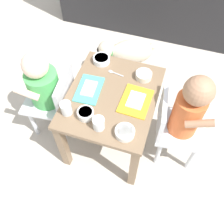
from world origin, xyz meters
name	(u,v)px	position (x,y,z in m)	size (l,w,h in m)	color
ground_plane	(112,136)	(0.00, 0.00, 0.00)	(7.00, 7.00, 0.00)	beige
dining_table	(112,105)	(0.00, 0.00, 0.37)	(0.49, 0.60, 0.46)	#7A6047
seated_child_left	(45,86)	(-0.41, -0.02, 0.42)	(0.31, 0.31, 0.66)	silver
seated_child_right	(186,112)	(0.41, 0.02, 0.44)	(0.31, 0.31, 0.70)	silver
dog	(128,52)	(-0.07, 0.62, 0.22)	(0.43, 0.30, 0.33)	beige
food_tray_left	(89,88)	(-0.13, 0.00, 0.46)	(0.14, 0.21, 0.02)	#4CC6BC
food_tray_right	(136,100)	(0.13, 0.00, 0.46)	(0.16, 0.21, 0.02)	gold
water_cup_left	(99,124)	(0.00, -0.21, 0.48)	(0.06, 0.06, 0.07)	white
water_cup_right	(66,109)	(-0.19, -0.18, 0.49)	(0.06, 0.06, 0.07)	white
veggie_bowl_far	(101,59)	(-0.14, 0.23, 0.47)	(0.10, 0.10, 0.03)	white
cereal_bowl_right_side	(86,114)	(-0.09, -0.17, 0.48)	(0.09, 0.09, 0.04)	white
veggie_bowl_near	(144,75)	(0.13, 0.18, 0.48)	(0.09, 0.09, 0.04)	silver
cereal_bowl_left_side	(125,132)	(0.14, -0.21, 0.47)	(0.10, 0.10, 0.03)	white
spoon_by_left_tray	(114,73)	(-0.04, 0.16, 0.46)	(0.10, 0.03, 0.01)	silver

